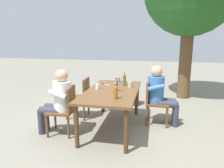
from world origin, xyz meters
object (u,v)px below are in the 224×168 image
at_px(person_in_white_shirt, 160,92).
at_px(person_in_plaid_shirt, 59,99).
at_px(dining_table, 112,95).
at_px(chair_far_left, 154,100).
at_px(cup_white, 97,86).
at_px(bottle_amber, 115,92).
at_px(bottle_blue, 116,85).
at_px(backpack_by_near_side, 135,96).
at_px(cup_terracotta, 119,80).
at_px(table_knife, 105,84).
at_px(chair_near_left, 81,96).
at_px(chair_near_right, 65,108).
at_px(bottle_olive, 124,79).
at_px(cup_steel, 130,85).

bearing_deg(person_in_white_shirt, person_in_plaid_shirt, -64.99).
xyz_separation_m(dining_table, person_in_white_shirt, (-0.41, 0.88, -0.01)).
height_order(chair_far_left, cup_white, chair_far_left).
relative_size(person_in_plaid_shirt, bottle_amber, 4.29).
relative_size(dining_table, chair_far_left, 2.09).
bearing_deg(bottle_blue, backpack_by_near_side, 173.06).
distance_m(person_in_white_shirt, cup_white, 1.23).
height_order(cup_terracotta, table_knife, cup_terracotta).
xyz_separation_m(chair_far_left, chair_near_left, (-0.00, -1.53, 0.00)).
xyz_separation_m(bottle_amber, cup_white, (-0.57, -0.46, -0.07)).
bearing_deg(chair_near_right, cup_terracotta, 146.59).
xyz_separation_m(chair_near_left, table_knife, (-0.05, 0.53, 0.27)).
height_order(chair_near_left, cup_terracotta, chair_near_left).
bearing_deg(person_in_plaid_shirt, dining_table, 115.01).
bearing_deg(chair_near_right, cup_white, 132.68).
distance_m(dining_table, person_in_white_shirt, 0.97).
bearing_deg(cup_white, chair_near_right, -47.32).
xyz_separation_m(chair_far_left, chair_near_right, (0.81, -1.53, 0.00)).
bearing_deg(cup_terracotta, chair_far_left, 66.22).
relative_size(person_in_white_shirt, bottle_amber, 4.29).
height_order(chair_near_right, bottle_olive, bottle_olive).
relative_size(chair_far_left, cup_terracotta, 8.42).
xyz_separation_m(dining_table, table_knife, (-0.46, -0.24, 0.09)).
bearing_deg(table_knife, dining_table, 27.57).
bearing_deg(cup_terracotta, person_in_white_shirt, 68.67).
bearing_deg(bottle_amber, bottle_blue, -170.64).
relative_size(dining_table, chair_near_right, 2.09).
bearing_deg(person_in_plaid_shirt, bottle_blue, 110.48).
relative_size(bottle_olive, bottle_blue, 1.07).
distance_m(chair_near_right, bottle_blue, 1.00).
bearing_deg(cup_white, person_in_white_shirt, 107.60).
xyz_separation_m(person_in_white_shirt, bottle_olive, (-0.03, -0.71, 0.22)).
bearing_deg(person_in_plaid_shirt, cup_steel, 121.67).
xyz_separation_m(bottle_amber, cup_steel, (-0.84, 0.13, -0.06)).
bearing_deg(cup_terracotta, table_knife, -38.99).
distance_m(person_in_white_shirt, bottle_olive, 0.75).
height_order(chair_far_left, person_in_white_shirt, person_in_white_shirt).
height_order(chair_near_left, backpack_by_near_side, chair_near_left).
bearing_deg(bottle_amber, backpack_by_near_side, 176.84).
bearing_deg(cup_white, chair_far_left, 109.48).
height_order(chair_near_right, bottle_blue, bottle_blue).
bearing_deg(cup_terracotta, chair_near_left, -65.92).
xyz_separation_m(dining_table, backpack_by_near_side, (-1.54, 0.28, -0.44)).
distance_m(dining_table, person_in_plaid_shirt, 0.97).
xyz_separation_m(cup_steel, backpack_by_near_side, (-1.22, -0.02, -0.58)).
bearing_deg(bottle_amber, chair_near_right, -97.79).
relative_size(chair_far_left, chair_near_right, 1.00).
bearing_deg(person_in_plaid_shirt, chair_near_right, 94.33).
height_order(chair_far_left, bottle_blue, bottle_blue).
distance_m(chair_near_left, table_knife, 0.59).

